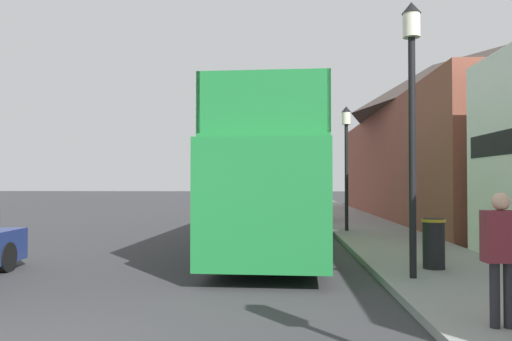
# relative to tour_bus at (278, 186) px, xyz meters

# --- Properties ---
(ground_plane) EXTENTS (144.00, 144.00, 0.00)m
(ground_plane) POSITION_rel_tour_bus_xyz_m (-3.02, 11.04, -1.79)
(ground_plane) COLOR #333335
(sidewalk) EXTENTS (3.09, 108.00, 0.14)m
(sidewalk) POSITION_rel_tour_bus_xyz_m (3.51, 8.04, -1.72)
(sidewalk) COLOR gray
(sidewalk) RESTS_ON ground_plane
(brick_terrace_rear) EXTENTS (6.00, 23.53, 8.03)m
(brick_terrace_rear) POSITION_rel_tour_bus_xyz_m (8.05, 11.98, 2.23)
(brick_terrace_rear) COLOR brown
(brick_terrace_rear) RESTS_ON ground_plane
(tour_bus) EXTENTS (3.05, 11.11, 4.01)m
(tour_bus) POSITION_rel_tour_bus_xyz_m (0.00, 0.00, 0.00)
(tour_bus) COLOR #1E7A38
(tour_bus) RESTS_ON ground_plane
(parked_car_ahead_of_bus) EXTENTS (1.79, 4.46, 1.42)m
(parked_car_ahead_of_bus) POSITION_rel_tour_bus_xyz_m (0.86, 9.09, -1.12)
(parked_car_ahead_of_bus) COLOR black
(parked_car_ahead_of_bus) RESTS_ON ground_plane
(pedestrian_second) EXTENTS (0.43, 0.24, 1.65)m
(pedestrian_second) POSITION_rel_tour_bus_xyz_m (2.78, -8.14, -0.65)
(pedestrian_second) COLOR #232328
(pedestrian_second) RESTS_ON sidewalk
(lamp_post_nearest) EXTENTS (0.35, 0.35, 5.16)m
(lamp_post_nearest) POSITION_rel_tour_bus_xyz_m (2.53, -4.99, 1.88)
(lamp_post_nearest) COLOR black
(lamp_post_nearest) RESTS_ON sidewalk
(lamp_post_second) EXTENTS (0.35, 0.35, 4.55)m
(lamp_post_second) POSITION_rel_tour_bus_xyz_m (2.49, 3.93, 1.50)
(lamp_post_second) COLOR black
(lamp_post_second) RESTS_ON sidewalk
(litter_bin) EXTENTS (0.48, 0.48, 1.03)m
(litter_bin) POSITION_rel_tour_bus_xyz_m (3.22, -3.97, -1.10)
(litter_bin) COLOR black
(litter_bin) RESTS_ON sidewalk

